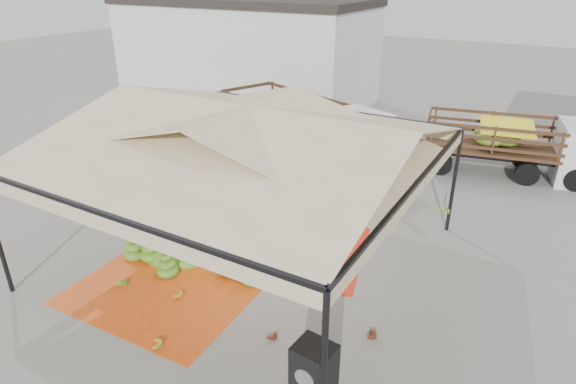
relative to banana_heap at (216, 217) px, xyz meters
The scene contains 16 objects.
ground 1.62m from the banana_heap, 15.11° to the right, with size 90.00×90.00×0.00m, color slate.
canopy_tent 3.09m from the banana_heap, 15.11° to the right, with size 8.10×8.10×4.00m.
building_white 16.21m from the banana_heap, 122.13° to the left, with size 14.30×6.30×5.40m.
tarp_left 2.45m from the banana_heap, 78.82° to the right, with size 4.04×3.85×0.01m, color #DF4F15.
tarp_right 2.31m from the banana_heap, 19.67° to the left, with size 3.68×3.86×0.01m, color red.
banana_heap is the anchor object (origin of this frame).
hand_yellow_a 2.83m from the banana_heap, 71.55° to the right, with size 0.43×0.35×0.20m, color gold.
hand_yellow_b 4.42m from the banana_heap, 68.54° to the right, with size 0.47×0.39×0.21m, color gold.
hand_red_a 5.44m from the banana_heap, 18.02° to the right, with size 0.46×0.37×0.21m, color #602616.
hand_red_b 4.41m from the banana_heap, 37.95° to the right, with size 0.37×0.31×0.17m, color #5E1B15.
hand_green 3.03m from the banana_heap, 101.29° to the right, with size 0.47×0.38×0.21m, color #3B6E17.
hanging_bunches 4.34m from the banana_heap, ahead, with size 4.74×0.24×0.20m.
banana_leaves 0.62m from the banana_heap, 141.08° to the left, with size 0.96×1.36×3.70m, color #34671B, non-canonical shape.
vendor 5.28m from the banana_heap, 48.03° to the left, with size 0.72×0.47×1.98m, color gray.
truck_left 6.15m from the banana_heap, 94.81° to the left, with size 7.45×4.77×2.42m.
truck_right 11.18m from the banana_heap, 53.82° to the left, with size 6.24×3.15×2.04m.
Camera 1 is at (6.14, -8.66, 6.79)m, focal length 30.00 mm.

